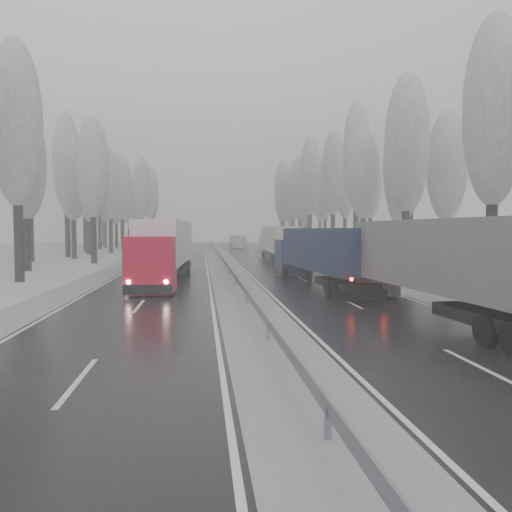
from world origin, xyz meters
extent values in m
plane|color=silver|center=(0.00, 0.00, 0.00)|extent=(260.00, 260.00, 0.00)
cube|color=black|center=(5.25, 30.00, 0.01)|extent=(7.50, 200.00, 0.03)
cube|color=black|center=(-5.25, 30.00, 0.01)|extent=(7.50, 200.00, 0.03)
cube|color=#95979D|center=(0.00, 30.00, 0.02)|extent=(3.00, 200.00, 0.04)
cube|color=#95979D|center=(10.20, 30.00, 0.02)|extent=(2.40, 200.00, 0.04)
cube|color=#95979D|center=(-10.20, 30.00, 0.02)|extent=(2.40, 200.00, 0.04)
cube|color=slate|center=(0.00, 30.00, 0.60)|extent=(0.06, 200.00, 0.32)
cube|color=slate|center=(0.00, -4.00, 0.30)|extent=(0.12, 0.12, 0.60)
cube|color=slate|center=(0.00, 28.00, 0.30)|extent=(0.12, 0.12, 0.60)
cube|color=slate|center=(0.00, 60.00, 0.30)|extent=(0.12, 0.12, 0.60)
cylinder|color=black|center=(15.04, 15.67, 2.80)|extent=(0.68, 0.68, 5.60)
ellipsoid|color=gray|center=(15.04, 15.67, 10.80)|extent=(3.60, 3.60, 11.45)
cylinder|color=black|center=(14.51, 27.03, 2.81)|extent=(0.68, 0.68, 5.62)
ellipsoid|color=gray|center=(14.51, 27.03, 10.84)|extent=(3.60, 3.60, 11.48)
cylinder|color=black|center=(20.02, 31.03, 2.47)|extent=(0.64, 0.64, 4.94)
ellipsoid|color=gray|center=(20.02, 31.03, 9.53)|extent=(3.60, 3.60, 10.09)
cylinder|color=black|center=(17.90, 35.17, 2.66)|extent=(0.66, 0.66, 5.32)
ellipsoid|color=gray|center=(17.90, 35.17, 10.27)|extent=(3.60, 3.60, 10.88)
cylinder|color=black|center=(20.12, 39.17, 3.16)|extent=(0.72, 0.72, 6.31)
ellipsoid|color=gray|center=(20.12, 39.17, 12.17)|extent=(3.60, 3.60, 12.90)
cylinder|color=black|center=(17.02, 45.60, 2.69)|extent=(0.67, 0.67, 5.38)
ellipsoid|color=gray|center=(17.02, 45.60, 10.37)|extent=(3.60, 3.60, 10.98)
cylinder|color=black|center=(23.31, 49.60, 2.30)|extent=(0.62, 0.62, 4.59)
ellipsoid|color=gray|center=(23.31, 49.60, 8.86)|extent=(3.60, 3.60, 9.39)
cylinder|color=black|center=(17.90, 51.02, 3.47)|extent=(0.76, 0.76, 6.95)
ellipsoid|color=gray|center=(17.90, 51.02, 13.40)|extent=(3.60, 3.60, 14.19)
cylinder|color=black|center=(24.81, 55.02, 3.30)|extent=(0.74, 0.74, 6.59)
ellipsoid|color=gray|center=(24.81, 55.02, 12.71)|extent=(3.60, 3.60, 13.46)
cylinder|color=black|center=(17.56, 61.27, 3.18)|extent=(0.72, 0.72, 6.37)
ellipsoid|color=gray|center=(17.56, 61.27, 12.28)|extent=(3.60, 3.60, 13.01)
cylinder|color=black|center=(24.72, 65.27, 2.99)|extent=(0.70, 0.70, 5.97)
ellipsoid|color=gray|center=(24.72, 65.27, 11.52)|extent=(3.60, 3.60, 12.20)
cylinder|color=black|center=(16.34, 71.95, 3.33)|extent=(0.74, 0.74, 6.65)
ellipsoid|color=gray|center=(16.34, 71.95, 12.83)|extent=(3.60, 3.60, 13.59)
cylinder|color=black|center=(23.71, 75.95, 3.07)|extent=(0.71, 0.71, 6.14)
ellipsoid|color=gray|center=(23.71, 75.95, 11.84)|extent=(3.60, 3.60, 12.54)
cylinder|color=black|center=(16.56, 81.70, 3.03)|extent=(0.71, 0.71, 6.05)
ellipsoid|color=gray|center=(16.56, 81.70, 11.68)|extent=(3.60, 3.60, 12.37)
cylinder|color=black|center=(22.48, 85.70, 3.15)|extent=(0.72, 0.72, 6.30)
ellipsoid|color=gray|center=(22.48, 85.70, 12.15)|extent=(3.60, 3.60, 12.87)
cylinder|color=black|center=(16.63, 89.21, 2.94)|extent=(0.70, 0.70, 5.88)
ellipsoid|color=gray|center=(16.63, 89.21, 11.33)|extent=(3.60, 3.60, 12.00)
cylinder|color=black|center=(19.77, 93.21, 2.43)|extent=(0.64, 0.64, 4.86)
ellipsoid|color=gray|center=(19.77, 93.21, 9.37)|extent=(3.60, 3.60, 9.92)
cylinder|color=black|center=(15.73, 96.32, 2.99)|extent=(0.70, 0.70, 5.98)
ellipsoid|color=gray|center=(15.73, 96.32, 11.53)|extent=(3.60, 3.60, 12.21)
cylinder|color=black|center=(24.94, 100.32, 3.09)|extent=(0.71, 0.71, 6.19)
ellipsoid|color=gray|center=(24.94, 100.32, 11.93)|extent=(3.60, 3.60, 12.64)
cylinder|color=black|center=(17.04, 106.16, 3.43)|extent=(0.75, 0.75, 6.86)
ellipsoid|color=gray|center=(17.04, 106.16, 13.22)|extent=(3.60, 3.60, 14.01)
cylinder|color=black|center=(24.02, 110.16, 2.77)|extent=(0.68, 0.68, 5.55)
ellipsoid|color=gray|center=(24.02, 110.16, 10.70)|extent=(3.60, 3.60, 11.33)
cylinder|color=black|center=(18.73, 116.73, 3.05)|extent=(0.71, 0.71, 6.09)
ellipsoid|color=gray|center=(18.73, 116.73, 11.75)|extent=(3.60, 3.60, 12.45)
cylinder|color=black|center=(21.55, 120.73, 2.74)|extent=(0.67, 0.67, 5.49)
ellipsoid|color=gray|center=(21.55, 120.73, 10.58)|extent=(3.60, 3.60, 11.21)
cylinder|color=black|center=(-15.13, 24.57, 2.92)|extent=(0.69, 0.69, 5.83)
ellipsoid|color=gray|center=(-15.13, 24.57, 11.25)|extent=(3.60, 3.60, 11.92)
cylinder|color=black|center=(-17.75, 34.20, 2.52)|extent=(0.65, 0.65, 5.03)
ellipsoid|color=gray|center=(-17.75, 34.20, 9.70)|extent=(3.60, 3.60, 10.28)
cylinder|color=black|center=(-13.94, 43.73, 2.72)|extent=(0.67, 0.67, 5.44)
ellipsoid|color=gray|center=(-13.94, 43.73, 10.49)|extent=(3.60, 3.60, 11.11)
cylinder|color=black|center=(-21.85, 47.73, 2.86)|extent=(0.69, 0.69, 5.72)
ellipsoid|color=gray|center=(-21.85, 47.73, 11.04)|extent=(3.60, 3.60, 11.69)
cylinder|color=black|center=(-18.26, 52.71, 2.61)|extent=(0.66, 0.66, 5.23)
ellipsoid|color=gray|center=(-18.26, 52.71, 10.08)|extent=(3.60, 3.60, 10.68)
cylinder|color=black|center=(-20.05, 56.71, 3.30)|extent=(0.74, 0.74, 6.60)
ellipsoid|color=gray|center=(-20.05, 56.71, 12.74)|extent=(3.60, 3.60, 13.49)
cylinder|color=black|center=(-18.16, 62.35, 2.58)|extent=(0.65, 0.65, 5.16)
ellipsoid|color=gray|center=(-18.16, 62.35, 9.95)|extent=(3.60, 3.60, 10.54)
cylinder|color=black|center=(-19.54, 66.35, 2.90)|extent=(0.69, 0.69, 5.79)
ellipsoid|color=gray|center=(-19.54, 66.35, 11.18)|extent=(3.60, 3.60, 11.84)
cylinder|color=black|center=(-16.58, 69.11, 2.82)|extent=(0.68, 0.68, 5.64)
ellipsoid|color=gray|center=(-16.58, 69.11, 10.89)|extent=(3.60, 3.60, 11.53)
cylinder|color=black|center=(-21.42, 73.11, 3.28)|extent=(0.73, 0.73, 6.56)
ellipsoid|color=gray|center=(-21.42, 73.11, 12.65)|extent=(3.60, 3.60, 13.40)
cylinder|color=black|center=(-16.33, 79.19, 2.90)|extent=(0.69, 0.69, 5.79)
ellipsoid|color=gray|center=(-16.33, 79.19, 11.17)|extent=(3.60, 3.60, 11.84)
cylinder|color=black|center=(-21.09, 83.19, 3.32)|extent=(0.74, 0.74, 6.65)
ellipsoid|color=gray|center=(-21.09, 83.19, 12.82)|extent=(3.60, 3.60, 13.58)
cylinder|color=black|center=(-18.93, 88.54, 2.56)|extent=(0.65, 0.65, 5.12)
ellipsoid|color=gray|center=(-18.93, 88.54, 9.88)|extent=(3.60, 3.60, 10.46)
cylinder|color=black|center=(-21.82, 92.54, 2.92)|extent=(0.69, 0.69, 5.84)
ellipsoid|color=gray|center=(-21.82, 92.54, 11.26)|extent=(3.60, 3.60, 11.92)
cylinder|color=black|center=(-15.07, 99.33, 3.34)|extent=(0.74, 0.74, 6.67)
ellipsoid|color=gray|center=(-15.07, 99.33, 12.87)|extent=(3.60, 3.60, 13.63)
cylinder|color=black|center=(-24.20, 103.33, 3.15)|extent=(0.72, 0.72, 6.31)
ellipsoid|color=gray|center=(-24.20, 103.33, 12.16)|extent=(3.60, 3.60, 12.88)
cylinder|color=black|center=(-14.05, 108.72, 3.14)|extent=(0.72, 0.72, 6.29)
ellipsoid|color=gray|center=(-14.05, 108.72, 12.12)|extent=(3.60, 3.60, 12.84)
cylinder|color=black|center=(-19.66, 112.72, 2.43)|extent=(0.64, 0.64, 4.86)
ellipsoid|color=gray|center=(-19.66, 112.72, 9.36)|extent=(3.60, 3.60, 9.92)
cylinder|color=black|center=(-17.56, 115.31, 3.31)|extent=(0.74, 0.74, 6.63)
ellipsoid|color=gray|center=(-17.56, 115.31, 12.78)|extent=(3.60, 3.60, 13.54)
cylinder|color=black|center=(-20.33, 119.31, 2.89)|extent=(0.69, 0.69, 5.79)
ellipsoid|color=gray|center=(-20.33, 119.31, 11.16)|extent=(3.60, 3.60, 11.82)
cube|color=#424146|center=(7.02, 14.37, 1.67)|extent=(2.71, 2.81, 3.04)
cube|color=black|center=(6.93, 15.63, 2.38)|extent=(2.33, 0.27, 1.01)
cube|color=black|center=(6.93, 15.73, 0.46)|extent=(2.53, 0.33, 0.51)
cube|color=slate|center=(7.59, 6.49, 2.73)|extent=(3.52, 13.31, 2.83)
cube|color=black|center=(7.85, 2.86, 0.76)|extent=(2.62, 5.71, 0.46)
cylinder|color=black|center=(6.02, 13.48, 0.53)|extent=(0.43, 1.08, 1.05)
cylinder|color=black|center=(8.14, 13.63, 0.53)|extent=(0.43, 1.08, 1.05)
cylinder|color=black|center=(6.82, 2.38, 0.53)|extent=(0.43, 1.08, 1.05)
sphere|color=white|center=(5.97, 15.69, 0.86)|extent=(0.22, 0.22, 0.22)
sphere|color=white|center=(7.88, 15.83, 0.86)|extent=(0.22, 0.22, 0.22)
cube|color=#1E1D4A|center=(4.92, 25.56, 1.54)|extent=(2.52, 2.60, 2.79)
cube|color=black|center=(4.82, 26.72, 2.19)|extent=(2.14, 0.27, 0.93)
cube|color=black|center=(4.81, 26.82, 0.42)|extent=(2.33, 0.33, 0.47)
cube|color=#161F3D|center=(5.52, 18.33, 2.51)|extent=(3.37, 12.25, 2.61)
cube|color=black|center=(6.03, 12.26, 0.51)|extent=(2.14, 0.29, 0.42)
cube|color=black|center=(5.80, 14.99, 0.70)|extent=(2.47, 5.27, 0.42)
cube|color=black|center=(5.99, 12.77, 0.33)|extent=(2.14, 0.23, 0.56)
cylinder|color=black|center=(4.01, 24.74, 0.48)|extent=(0.41, 0.99, 0.97)
cylinder|color=black|center=(5.95, 24.90, 0.48)|extent=(0.41, 0.99, 0.97)
cylinder|color=black|center=(4.86, 14.54, 0.48)|extent=(0.41, 0.99, 0.97)
cylinder|color=black|center=(6.81, 14.70, 0.48)|extent=(0.41, 0.99, 0.97)
cylinder|color=black|center=(4.96, 13.33, 0.48)|extent=(0.41, 0.99, 0.97)
cylinder|color=black|center=(6.91, 13.50, 0.48)|extent=(0.41, 0.99, 0.97)
sphere|color=#FF0C05|center=(5.15, 12.12, 1.26)|extent=(0.19, 0.19, 0.19)
sphere|color=#FF0C05|center=(6.92, 12.27, 1.26)|extent=(0.19, 0.19, 0.19)
sphere|color=white|center=(3.93, 26.77, 0.79)|extent=(0.20, 0.20, 0.20)
sphere|color=white|center=(5.69, 26.92, 0.79)|extent=(0.20, 0.20, 0.20)
cube|color=beige|center=(6.47, 50.41, 1.63)|extent=(2.49, 2.59, 2.96)
cube|color=black|center=(6.48, 51.64, 2.32)|extent=(2.27, 0.12, 0.99)
cube|color=black|center=(6.48, 51.74, 0.44)|extent=(2.47, 0.17, 0.49)
cube|color=beige|center=(6.42, 42.71, 2.67)|extent=(2.61, 12.86, 2.76)
cube|color=black|center=(6.37, 36.24, 0.54)|extent=(2.27, 0.13, 0.44)
cube|color=black|center=(6.39, 39.15, 0.74)|extent=(2.21, 5.45, 0.44)
cube|color=black|center=(6.37, 36.78, 0.35)|extent=(2.27, 0.08, 0.59)
cylinder|color=black|center=(5.43, 49.63, 0.51)|extent=(0.35, 1.03, 1.03)
cylinder|color=black|center=(7.50, 49.61, 0.51)|extent=(0.35, 1.03, 1.03)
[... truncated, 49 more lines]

